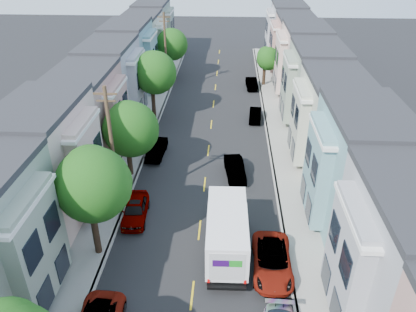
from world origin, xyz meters
The scene contains 23 objects.
ground centered at (0.00, 0.00, 0.00)m, with size 160.00×160.00×0.00m, color black.
road_slab centered at (0.00, 15.00, 0.01)m, with size 12.00×70.00×0.02m, color black.
curb_left centered at (-6.05, 15.00, 0.07)m, with size 0.30×70.00×0.15m, color gray.
curb_right centered at (6.05, 15.00, 0.07)m, with size 0.30×70.00×0.15m, color gray.
sidewalk_left centered at (-7.35, 15.00, 0.07)m, with size 2.60×70.00×0.15m, color gray.
sidewalk_right centered at (7.35, 15.00, 0.07)m, with size 2.60×70.00×0.15m, color gray.
centerline centered at (0.00, 15.00, 0.00)m, with size 0.12×70.00×0.01m, color gold.
townhouse_row_left centered at (-11.15, 15.00, 0.00)m, with size 5.00×70.00×8.50m, color #B7BBA4.
townhouse_row_right centered at (11.15, 15.00, 0.00)m, with size 5.00×70.00×8.50m, color #B7BBA4.
tree_b centered at (-6.30, -2.74, 5.53)m, with size 4.70×4.70×7.91m.
tree_c centered at (-6.30, 7.12, 4.50)m, with size 4.70×4.70×6.86m.
tree_d centered at (-6.30, 19.37, 5.38)m, with size 4.70×4.70×7.75m.
tree_e centered at (-6.30, 33.10, 4.94)m, with size 4.39×4.39×7.16m.
tree_far_r centered at (6.89, 31.20, 3.70)m, with size 3.10×3.10×5.29m.
utility_pole_near centered at (-6.30, 2.00, 5.15)m, with size 1.60×0.26×10.00m.
utility_pole_far centered at (-6.30, 28.00, 5.15)m, with size 1.60×0.26×10.00m.
fedex_truck centered at (1.99, -2.27, 1.83)m, with size 2.63×6.82×3.27m.
lead_sedan centered at (2.57, 7.51, 0.71)m, with size 1.50×4.24×1.41m, color black.
parked_left_c centered at (-4.90, 1.18, 0.74)m, with size 1.76×4.59×1.49m, color #96969C.
parked_left_d centered at (-4.90, 10.74, 0.68)m, with size 1.45×4.11×1.37m, color #400817.
parked_right_b centered at (4.90, -3.64, 0.73)m, with size 2.44×5.29×1.47m, color white.
parked_right_c centered at (4.90, 19.46, 0.61)m, with size 1.29×3.65×1.22m, color black.
parked_right_d centered at (4.90, 29.91, 0.65)m, with size 1.37×3.89×1.30m, color black.
Camera 1 is at (1.87, -22.87, 19.24)m, focal length 35.00 mm.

